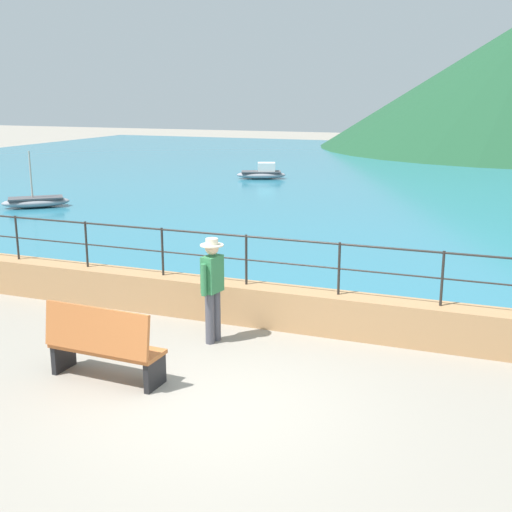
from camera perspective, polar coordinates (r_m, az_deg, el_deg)
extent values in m
plane|color=gray|center=(8.87, -3.62, -12.87)|extent=(120.00, 120.00, 0.00)
cube|color=tan|center=(11.50, 3.04, -4.56)|extent=(20.00, 0.56, 0.70)
cylinder|color=#282623|center=(14.16, -20.04, 1.51)|extent=(0.04, 0.04, 0.90)
cylinder|color=#282623|center=(13.14, -14.51, 0.99)|extent=(0.04, 0.04, 0.90)
cylinder|color=#282623|center=(12.25, -8.12, 0.38)|extent=(0.04, 0.04, 0.90)
cylinder|color=#282623|center=(11.54, -0.85, -0.32)|extent=(0.04, 0.04, 0.90)
cylinder|color=#282623|center=(11.05, 7.22, -1.10)|extent=(0.04, 0.04, 0.90)
cylinder|color=#282623|center=(10.79, 15.87, -1.90)|extent=(0.04, 0.04, 0.90)
cylinder|color=#282623|center=(11.17, 3.12, 1.38)|extent=(18.40, 0.04, 0.04)
cylinder|color=#282623|center=(11.27, 3.10, -0.70)|extent=(18.40, 0.03, 0.03)
cube|color=teal|center=(33.42, 15.34, 6.67)|extent=(64.00, 44.32, 0.06)
cube|color=#B76633|center=(9.70, -12.82, -7.82)|extent=(1.72, 0.58, 0.06)
cube|color=#B76633|center=(9.41, -13.72, -6.27)|extent=(1.70, 0.21, 0.64)
cube|color=black|center=(10.25, -16.36, -8.31)|extent=(0.10, 0.47, 0.43)
cube|color=black|center=(9.37, -8.76, -10.03)|extent=(0.10, 0.47, 0.43)
cylinder|color=#4C4C56|center=(10.91, -3.48, -5.16)|extent=(0.15, 0.15, 0.86)
cylinder|color=#4C4C56|center=(10.77, -4.03, -5.42)|extent=(0.15, 0.15, 0.86)
cube|color=#337F4C|center=(10.62, -3.82, -1.57)|extent=(0.28, 0.39, 0.60)
cylinder|color=#337F4C|center=(10.82, -3.09, -1.48)|extent=(0.09, 0.09, 0.52)
cylinder|color=#337F4C|center=(10.45, -4.57, -2.08)|extent=(0.09, 0.09, 0.52)
sphere|color=beige|center=(10.52, -3.85, 0.69)|extent=(0.22, 0.22, 0.22)
cylinder|color=beige|center=(10.51, -3.86, 0.95)|extent=(0.38, 0.38, 0.02)
cylinder|color=beige|center=(10.49, -3.86, 1.27)|extent=(0.20, 0.20, 0.10)
ellipsoid|color=gray|center=(24.56, -18.56, 4.45)|extent=(2.34, 2.16, 0.36)
cube|color=#4D4D51|center=(24.53, -18.59, 4.79)|extent=(1.90, 1.77, 0.06)
cylinder|color=#B2A899|center=(24.42, -18.98, 6.73)|extent=(0.06, 0.06, 1.63)
ellipsoid|color=gray|center=(31.15, 0.45, 7.05)|extent=(2.47, 1.68, 0.36)
cube|color=#4D4D51|center=(31.13, 0.45, 7.33)|extent=(1.99, 1.38, 0.06)
cube|color=silver|center=(31.11, 0.92, 7.75)|extent=(0.97, 0.88, 0.40)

